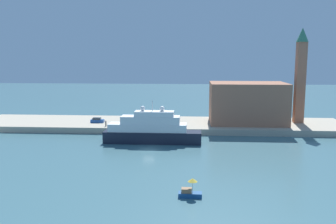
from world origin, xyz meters
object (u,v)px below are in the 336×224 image
at_px(bell_tower, 301,72).
at_px(parked_car, 97,120).
at_px(small_motorboat, 190,191).
at_px(mooring_bollard, 156,126).
at_px(large_yacht, 151,130).
at_px(harbor_building, 248,103).
at_px(person_figure, 106,124).

relative_size(bell_tower, parked_car, 7.10).
height_order(small_motorboat, parked_car, parked_car).
height_order(parked_car, mooring_bollard, parked_car).
distance_m(large_yacht, parked_car, 25.04).
xyz_separation_m(large_yacht, bell_tower, (41.74, 21.38, 13.47)).
distance_m(bell_tower, mooring_bollard, 45.35).
bearing_deg(small_motorboat, mooring_bollard, 102.18).
bearing_deg(small_motorboat, harbor_building, 73.19).
height_order(large_yacht, bell_tower, bell_tower).
bearing_deg(harbor_building, large_yacht, -143.23).
bearing_deg(parked_car, person_figure, -55.48).
xyz_separation_m(harbor_building, person_figure, (-40.60, -8.36, -5.19)).
relative_size(small_motorboat, bell_tower, 0.13).
distance_m(small_motorboat, bell_tower, 66.44).
distance_m(small_motorboat, parked_car, 59.13).
distance_m(large_yacht, harbor_building, 33.29).
bearing_deg(large_yacht, person_figure, 141.22).
height_order(harbor_building, parked_car, harbor_building).
distance_m(parked_car, mooring_bollard, 19.46).
xyz_separation_m(small_motorboat, parked_car, (-28.12, 52.00, 1.41)).
xyz_separation_m(small_motorboat, bell_tower, (31.79, 56.17, 15.74)).
distance_m(small_motorboat, person_figure, 52.13).
xyz_separation_m(small_motorboat, harbor_building, (16.48, 54.54, 6.76)).
relative_size(large_yacht, bell_tower, 0.87).
bearing_deg(parked_car, mooring_bollard, -19.71).
height_order(small_motorboat, harbor_building, harbor_building).
bearing_deg(person_figure, mooring_bollard, -2.97).
bearing_deg(mooring_bollard, harbor_building, 19.10).
bearing_deg(person_figure, small_motorboat, -62.42).
distance_m(bell_tower, person_figure, 58.54).
height_order(harbor_building, person_figure, harbor_building).
bearing_deg(person_figure, bell_tower, 10.13).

